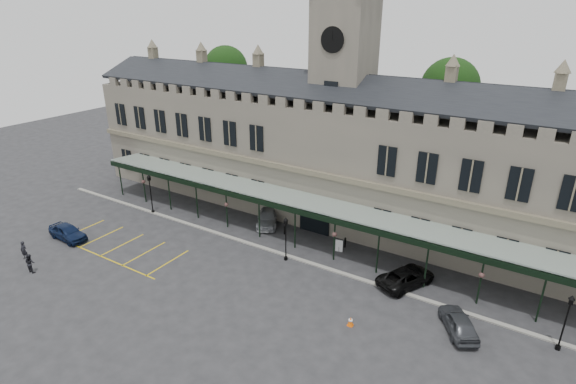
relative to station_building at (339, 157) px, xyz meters
The scene contains 21 objects.
ground 17.17m from the station_building, 90.00° to the right, with size 140.00×140.00×0.00m, color #28282A.
station_building is the anchor object (origin of this frame).
clock_tower 6.64m from the station_building, 90.00° to the left, with size 5.60×5.60×24.80m.
canopy 9.37m from the station_building, 90.00° to the right, with size 50.00×4.10×4.30m.
kerb 12.22m from the station_building, 90.00° to the right, with size 60.00×0.40×0.12m, color gray.
parking_markings 23.26m from the station_building, 128.81° to the right, with size 16.00×6.00×0.01m, color gold, non-canonical shape.
tree_behind_left 24.64m from the station_building, 157.55° to the left, with size 6.00×6.00×16.00m.
tree_behind_mid 13.67m from the station_building, 48.65° to the left, with size 6.00×6.00×16.00m.
lamp_post_left 20.28m from the station_building, 148.58° to the right, with size 0.42×0.42×4.46m.
lamp_post_mid 11.71m from the station_building, 87.64° to the right, with size 0.39×0.39×4.15m.
lamp_post_right 24.49m from the station_building, 27.29° to the right, with size 0.40×0.40×4.20m.
traffic_cone 19.44m from the station_building, 60.69° to the right, with size 0.44×0.44×0.69m.
sign_board 10.03m from the station_building, 62.28° to the right, with size 0.68×0.16×1.17m.
bollard_left 9.48m from the station_building, 107.96° to the right, with size 0.16×0.16×0.88m, color black.
bollard_right 9.45m from the station_building, 57.69° to the right, with size 0.17×0.17×0.98m, color black.
car_left_a 27.58m from the station_building, 135.69° to the right, with size 1.78×4.43×1.51m, color #0D193A.
car_taxi 9.65m from the station_building, 130.24° to the right, with size 1.98×4.87×1.41m, color #9FA2A7.
car_van 15.16m from the station_building, 40.56° to the right, with size 2.33×5.06×1.41m, color black.
car_right_a 20.87m from the station_building, 39.34° to the right, with size 1.71×4.24×1.44m, color #3B3D43.
person_a 30.57m from the station_building, 129.72° to the right, with size 0.62×0.40×1.69m, color black.
person_b 29.76m from the station_building, 124.72° to the right, with size 0.81×0.63×1.66m, color black.
Camera 1 is at (18.90, -24.12, 20.58)m, focal length 28.00 mm.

